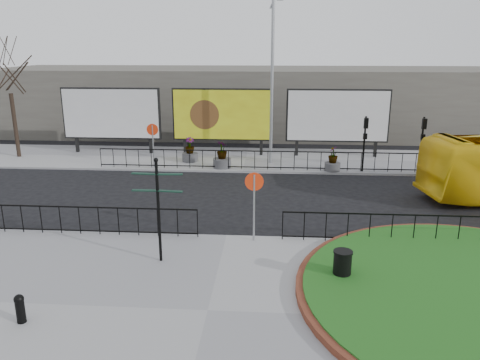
# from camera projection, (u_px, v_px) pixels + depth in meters

# --- Properties ---
(ground) EXTENTS (90.00, 90.00, 0.00)m
(ground) POSITION_uv_depth(u_px,v_px,m) (227.00, 238.00, 16.92)
(ground) COLOR black
(ground) RESTS_ON ground
(pavement_near) EXTENTS (30.00, 10.00, 0.12)m
(pavement_near) POSITION_uv_depth(u_px,v_px,m) (208.00, 312.00, 12.11)
(pavement_near) COLOR gray
(pavement_near) RESTS_ON ground
(pavement_far) EXTENTS (44.00, 6.00, 0.12)m
(pavement_far) POSITION_uv_depth(u_px,v_px,m) (246.00, 159.00, 28.40)
(pavement_far) COLOR gray
(pavement_far) RESTS_ON ground
(railing_near_left) EXTENTS (10.00, 0.10, 1.10)m
(railing_near_left) POSITION_uv_depth(u_px,v_px,m) (60.00, 220.00, 16.85)
(railing_near_left) COLOR black
(railing_near_left) RESTS_ON pavement_near
(railing_near_right) EXTENTS (9.00, 0.10, 1.10)m
(railing_near_right) POSITION_uv_depth(u_px,v_px,m) (414.00, 229.00, 16.01)
(railing_near_right) COLOR black
(railing_near_right) RESTS_ON pavement_near
(railing_far) EXTENTS (18.00, 0.10, 1.10)m
(railing_far) POSITION_uv_depth(u_px,v_px,m) (261.00, 160.00, 25.58)
(railing_far) COLOR black
(railing_far) RESTS_ON pavement_far
(speed_sign_far) EXTENTS (0.64, 0.07, 2.47)m
(speed_sign_far) POSITION_uv_depth(u_px,v_px,m) (153.00, 136.00, 25.74)
(speed_sign_far) COLOR gray
(speed_sign_far) RESTS_ON pavement_far
(speed_sign_near) EXTENTS (0.64, 0.07, 2.47)m
(speed_sign_near) POSITION_uv_depth(u_px,v_px,m) (254.00, 192.00, 15.94)
(speed_sign_near) COLOR gray
(speed_sign_near) RESTS_ON pavement_near
(billboard_left) EXTENTS (6.20, 0.31, 4.10)m
(billboard_left) POSITION_uv_depth(u_px,v_px,m) (111.00, 114.00, 29.21)
(billboard_left) COLOR black
(billboard_left) RESTS_ON pavement_far
(billboard_mid) EXTENTS (6.20, 0.31, 4.10)m
(billboard_mid) POSITION_uv_depth(u_px,v_px,m) (223.00, 115.00, 28.73)
(billboard_mid) COLOR black
(billboard_mid) RESTS_ON pavement_far
(billboard_right) EXTENTS (6.20, 0.31, 4.10)m
(billboard_right) POSITION_uv_depth(u_px,v_px,m) (338.00, 116.00, 28.26)
(billboard_right) COLOR black
(billboard_right) RESTS_ON pavement_far
(lamp_post) EXTENTS (0.74, 0.18, 9.23)m
(lamp_post) POSITION_uv_depth(u_px,v_px,m) (272.00, 81.00, 26.02)
(lamp_post) COLOR gray
(lamp_post) RESTS_ON pavement_far
(signal_pole_a) EXTENTS (0.22, 0.26, 3.00)m
(signal_pole_a) POSITION_uv_depth(u_px,v_px,m) (365.00, 136.00, 24.85)
(signal_pole_a) COLOR black
(signal_pole_a) RESTS_ON pavement_far
(signal_pole_b) EXTENTS (0.22, 0.26, 3.00)m
(signal_pole_b) POSITION_uv_depth(u_px,v_px,m) (423.00, 136.00, 24.65)
(signal_pole_b) COLOR black
(signal_pole_b) RESTS_ON pavement_far
(tree_left) EXTENTS (2.00, 2.00, 7.00)m
(tree_left) POSITION_uv_depth(u_px,v_px,m) (12.00, 99.00, 27.88)
(tree_left) COLOR #2D2119
(tree_left) RESTS_ON pavement_far
(building_backdrop) EXTENTS (40.00, 10.00, 5.00)m
(building_backdrop) POSITION_uv_depth(u_px,v_px,m) (253.00, 100.00, 37.31)
(building_backdrop) COLOR #5D5A51
(building_backdrop) RESTS_ON ground
(fingerpost_sign) EXTENTS (1.58, 0.27, 3.36)m
(fingerpost_sign) POSITION_uv_depth(u_px,v_px,m) (158.00, 200.00, 14.34)
(fingerpost_sign) COLOR black
(fingerpost_sign) RESTS_ON pavement_near
(bollard) EXTENTS (0.24, 0.24, 0.76)m
(bollard) POSITION_uv_depth(u_px,v_px,m) (20.00, 307.00, 11.47)
(bollard) COLOR black
(bollard) RESTS_ON pavement_near
(litter_bin) EXTENTS (0.56, 0.56, 0.93)m
(litter_bin) POSITION_uv_depth(u_px,v_px,m) (342.00, 266.00, 13.51)
(litter_bin) COLOR black
(litter_bin) RESTS_ON pavement_near
(planter_a) EXTENTS (0.93, 0.93, 1.43)m
(planter_a) POSITION_uv_depth(u_px,v_px,m) (190.00, 153.00, 27.50)
(planter_a) COLOR #4C4C4F
(planter_a) RESTS_ON pavement_far
(planter_b) EXTENTS (1.00, 1.00, 1.52)m
(planter_b) POSITION_uv_depth(u_px,v_px,m) (222.00, 158.00, 26.05)
(planter_b) COLOR #4C4C4F
(planter_b) RESTS_ON pavement_far
(planter_c) EXTENTS (0.86, 0.86, 1.36)m
(planter_c) POSITION_uv_depth(u_px,v_px,m) (333.00, 162.00, 25.42)
(planter_c) COLOR #4C4C4F
(planter_c) RESTS_ON pavement_far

